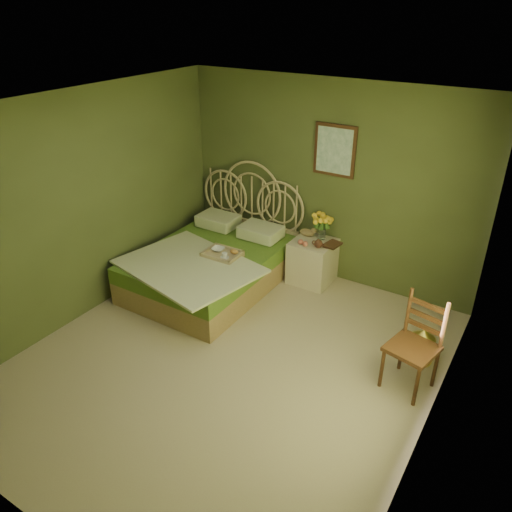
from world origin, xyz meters
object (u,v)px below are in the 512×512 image
Objects in this scene: nightstand at (313,256)px; birdcage at (421,346)px; bed at (212,263)px; chair at (416,338)px.

nightstand reaches higher than birdcage.
bed is 2.26× the size of nightstand.
chair is 2.46× the size of birdcage.
nightstand is 2.57× the size of birdcage.
bed is 2.85m from chair.
bed is at bearing 177.49° from birdcage.
birdcage is at bearing -28.08° from nightstand.
birdcage is at bearing 102.56° from chair.
chair is 0.51m from birdcage.
bed is 2.36× the size of chair.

